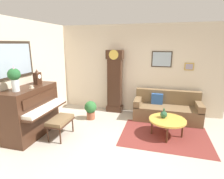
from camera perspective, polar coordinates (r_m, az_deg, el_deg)
The scene contains 14 objects.
ground_plane at distance 4.16m, azimuth 2.57°, elevation -18.60°, with size 6.40×6.00×0.10m, color #B2A899.
wall_left at distance 4.85m, azimuth -28.75°, elevation 3.03°, with size 0.13×4.90×2.80m.
wall_back at distance 5.92m, azimuth 7.98°, elevation 6.33°, with size 5.30×0.13×2.80m.
area_rug at distance 4.76m, azimuth 16.25°, elevation -13.92°, with size 2.10×1.50×0.01m, color maroon.
piano at distance 4.84m, azimuth -24.03°, elevation -6.24°, with size 0.87×1.44×1.21m.
piano_bench at distance 4.56m, azimuth -16.04°, elevation -9.60°, with size 0.42×0.70×0.48m.
grandfather_clock at distance 5.88m, azimuth 0.88°, elevation 2.10°, with size 0.52×0.34×2.03m.
couch at distance 5.66m, azimuth 16.88°, elevation -5.91°, with size 1.90×0.80×0.84m.
coffee_table at distance 4.64m, azimuth 17.12°, elevation -9.31°, with size 0.88×0.88×0.43m.
mantel_clock at distance 4.89m, azimuth -22.54°, elevation 3.51°, with size 0.13×0.18×0.38m.
flower_vase at distance 4.33m, azimuth -28.51°, elevation 3.50°, with size 0.26×0.26×0.58m.
teacup at distance 4.54m, azimuth -24.10°, elevation 0.66°, with size 0.12×0.12×0.06m.
green_jug at distance 4.65m, azimuth 16.05°, elevation -7.59°, with size 0.17×0.17×0.24m.
potted_plant at distance 5.44m, azimuth -6.79°, elevation -6.09°, with size 0.36×0.36×0.56m.
Camera 1 is at (0.75, -3.41, 2.22)m, focal length 28.89 mm.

